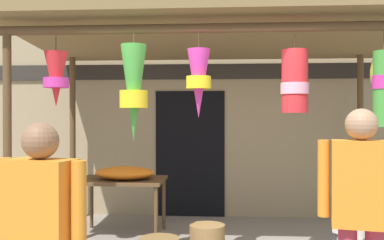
# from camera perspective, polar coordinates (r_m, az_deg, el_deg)

# --- Properties ---
(shop_facade) EXTENTS (10.30, 0.29, 3.72)m
(shop_facade) POSITION_cam_1_polar(r_m,az_deg,el_deg) (7.33, 1.92, 2.52)
(shop_facade) COLOR #9E8966
(shop_facade) RESTS_ON ground_plane
(market_stall_canopy) EXTENTS (4.84, 2.61, 2.79)m
(market_stall_canopy) POSITION_cam_1_polar(r_m,az_deg,el_deg) (5.68, 2.54, 9.28)
(market_stall_canopy) COLOR brown
(market_stall_canopy) RESTS_ON ground_plane
(display_table) EXTENTS (1.14, 0.83, 0.76)m
(display_table) POSITION_cam_1_polar(r_m,az_deg,el_deg) (6.19, -8.87, -8.07)
(display_table) COLOR brown
(display_table) RESTS_ON ground_plane
(flower_heap_on_table) EXTENTS (0.79, 0.55, 0.17)m
(flower_heap_on_table) POSITION_cam_1_polar(r_m,az_deg,el_deg) (6.09, -8.38, -6.63)
(flower_heap_on_table) COLOR orange
(flower_heap_on_table) RESTS_ON display_table
(folding_chair) EXTENTS (0.55, 0.55, 0.84)m
(folding_chair) POSITION_cam_1_polar(r_m,az_deg,el_deg) (4.85, 20.02, -12.63)
(folding_chair) COLOR beige
(folding_chair) RESTS_ON ground_plane
(wicker_basket_by_table) EXTENTS (0.43, 0.43, 0.28)m
(wicker_basket_by_table) POSITION_cam_1_polar(r_m,az_deg,el_deg) (5.68, 1.93, -14.42)
(wicker_basket_by_table) COLOR olive
(wicker_basket_by_table) RESTS_ON ground_plane
(customer_foreground) EXTENTS (0.58, 0.30, 1.66)m
(customer_foreground) POSITION_cam_1_polar(r_m,az_deg,el_deg) (3.45, 20.56, -9.95)
(customer_foreground) COLOR #B23347
(customer_foreground) RESTS_ON ground_plane
(shopper_by_bananas) EXTENTS (0.58, 0.31, 1.57)m
(shopper_by_bananas) POSITION_cam_1_polar(r_m,az_deg,el_deg) (2.81, -18.56, -13.60)
(shopper_by_bananas) COLOR #2D5193
(shopper_by_bananas) RESTS_ON ground_plane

